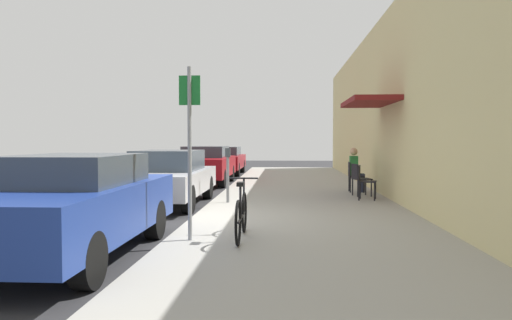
# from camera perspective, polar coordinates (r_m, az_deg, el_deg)

# --- Properties ---
(ground_plane) EXTENTS (60.00, 60.00, 0.00)m
(ground_plane) POSITION_cam_1_polar(r_m,az_deg,el_deg) (9.61, -7.67, -7.43)
(ground_plane) COLOR #2D2D30
(sidewalk_slab) EXTENTS (4.50, 32.00, 0.12)m
(sidewalk_slab) POSITION_cam_1_polar(r_m,az_deg,el_deg) (11.41, 5.51, -5.57)
(sidewalk_slab) COLOR #9E9B93
(sidewalk_slab) RESTS_ON ground_plane
(building_facade) EXTENTS (1.40, 32.00, 5.06)m
(building_facade) POSITION_cam_1_polar(r_m,az_deg,el_deg) (11.69, 17.45, 6.65)
(building_facade) COLOR beige
(building_facade) RESTS_ON ground_plane
(parked_car_0) EXTENTS (1.80, 4.40, 1.42)m
(parked_car_0) POSITION_cam_1_polar(r_m,az_deg,el_deg) (7.19, -20.72, -4.83)
(parked_car_0) COLOR navy
(parked_car_0) RESTS_ON ground_plane
(parked_car_1) EXTENTS (1.80, 4.40, 1.37)m
(parked_car_1) POSITION_cam_1_polar(r_m,az_deg,el_deg) (12.42, -10.26, -1.94)
(parked_car_1) COLOR #B7B7BC
(parked_car_1) RESTS_ON ground_plane
(parked_car_2) EXTENTS (1.80, 4.40, 1.41)m
(parked_car_2) POSITION_cam_1_polar(r_m,az_deg,el_deg) (18.12, -5.92, -0.50)
(parked_car_2) COLOR maroon
(parked_car_2) RESTS_ON ground_plane
(parked_car_3) EXTENTS (1.80, 4.40, 1.32)m
(parked_car_3) POSITION_cam_1_polar(r_m,az_deg,el_deg) (23.30, -3.84, 0.02)
(parked_car_3) COLOR maroon
(parked_car_3) RESTS_ON ground_plane
(parking_meter) EXTENTS (0.12, 0.10, 1.32)m
(parking_meter) POSITION_cam_1_polar(r_m,az_deg,el_deg) (11.80, -3.31, -1.27)
(parking_meter) COLOR slate
(parking_meter) RESTS_ON sidewalk_slab
(street_sign) EXTENTS (0.32, 0.06, 2.60)m
(street_sign) POSITION_cam_1_polar(r_m,az_deg,el_deg) (7.37, -7.76, 2.43)
(street_sign) COLOR gray
(street_sign) RESTS_ON sidewalk_slab
(bicycle_0) EXTENTS (0.46, 1.71, 0.90)m
(bicycle_0) POSITION_cam_1_polar(r_m,az_deg,el_deg) (7.48, -1.72, -6.47)
(bicycle_0) COLOR black
(bicycle_0) RESTS_ON sidewalk_slab
(cafe_chair_0) EXTENTS (0.53, 0.53, 0.87)m
(cafe_chair_0) POSITION_cam_1_polar(r_m,az_deg,el_deg) (12.63, 12.52, -2.29)
(cafe_chair_0) COLOR black
(cafe_chair_0) RESTS_ON sidewalk_slab
(cafe_chair_1) EXTENTS (0.53, 0.53, 0.87)m
(cafe_chair_1) POSITION_cam_1_polar(r_m,az_deg,el_deg) (13.44, 11.96, -2.01)
(cafe_chair_1) COLOR black
(cafe_chair_1) RESTS_ON sidewalk_slab
(cafe_chair_2) EXTENTS (0.46, 0.46, 0.87)m
(cafe_chair_2) POSITION_cam_1_polar(r_m,az_deg,el_deg) (14.48, 11.33, -1.70)
(cafe_chair_2) COLOR black
(cafe_chair_2) RESTS_ON sidewalk_slab
(seated_patron_2) EXTENTS (0.43, 0.37, 1.29)m
(seated_patron_2) POSITION_cam_1_polar(r_m,az_deg,el_deg) (14.48, 11.57, -0.94)
(seated_patron_2) COLOR #232838
(seated_patron_2) RESTS_ON sidewalk_slab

